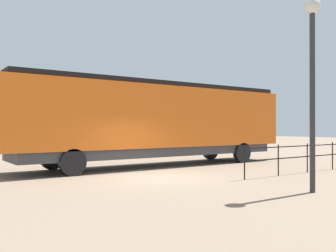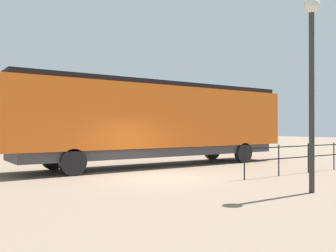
{
  "view_description": "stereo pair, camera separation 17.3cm",
  "coord_description": "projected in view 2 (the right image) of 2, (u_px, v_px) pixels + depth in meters",
  "views": [
    {
      "loc": [
        11.83,
        -7.82,
        1.96
      ],
      "look_at": [
        -0.13,
        0.6,
        2.02
      ],
      "focal_mm": 39.1,
      "sensor_mm": 36.0,
      "label": 1
    },
    {
      "loc": [
        11.93,
        -7.68,
        1.96
      ],
      "look_at": [
        -0.13,
        0.6,
        2.02
      ],
      "focal_mm": 39.1,
      "sensor_mm": 36.0,
      "label": 2
    }
  ],
  "objects": [
    {
      "name": "lamp_post",
      "position": [
        312.0,
        58.0,
        10.96
      ],
      "size": [
        0.49,
        0.49,
        5.87
      ],
      "color": "#2D2D2D",
      "rests_on": "ground_plane"
    },
    {
      "name": "platform_fence",
      "position": [
        334.0,
        152.0,
        16.93
      ],
      "size": [
        0.05,
        11.81,
        1.27
      ],
      "color": "black",
      "rests_on": "ground_plane"
    },
    {
      "name": "locomotive",
      "position": [
        166.0,
        120.0,
        18.93
      ],
      "size": [
        2.93,
        15.22,
        4.21
      ],
      "color": "orange",
      "rests_on": "ground_plane"
    },
    {
      "name": "ground_plane",
      "position": [
        157.0,
        178.0,
        14.18
      ],
      "size": [
        120.0,
        120.0,
        0.0
      ],
      "primitive_type": "plane",
      "color": "#84705B"
    }
  ]
}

